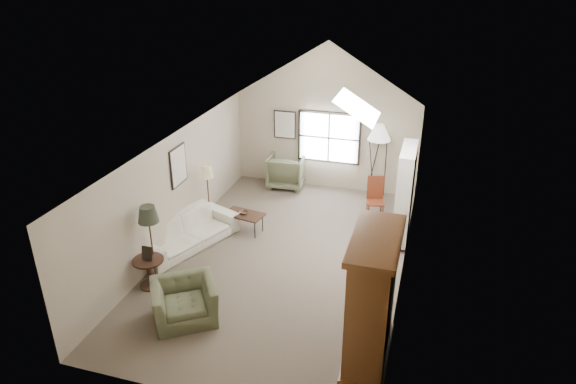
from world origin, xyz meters
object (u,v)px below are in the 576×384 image
(armchair_far, at_px, (287,171))
(side_table, at_px, (150,273))
(coffee_table, at_px, (244,222))
(sofa, at_px, (187,232))
(side_chair, at_px, (376,199))
(armoire, at_px, (372,299))
(armchair_near, at_px, (184,301))

(armchair_far, xyz_separation_m, side_table, (-1.18, -5.39, -0.16))
(armchair_far, distance_m, coffee_table, 2.82)
(sofa, xyz_separation_m, side_chair, (3.83, 2.54, 0.17))
(sofa, bearing_deg, side_chair, -34.54)
(armoire, bearing_deg, sofa, 152.18)
(sofa, distance_m, armchair_far, 3.97)
(armchair_near, relative_size, armchair_far, 1.09)
(armchair_far, relative_size, side_table, 1.68)
(armchair_near, distance_m, armchair_far, 6.09)
(armchair_near, xyz_separation_m, coffee_table, (-0.13, 3.29, -0.13))
(armoire, xyz_separation_m, armchair_near, (-3.27, 0.01, -0.74))
(sofa, relative_size, armchair_near, 2.18)
(coffee_table, xyz_separation_m, side_chair, (2.84, 1.55, 0.29))
(armchair_near, height_order, side_table, armchair_near)
(side_table, relative_size, side_chair, 0.57)
(coffee_table, relative_size, side_table, 1.50)
(coffee_table, bearing_deg, armoire, -44.18)
(armchair_near, xyz_separation_m, side_chair, (2.72, 4.84, 0.17))
(sofa, xyz_separation_m, coffee_table, (0.98, 0.99, -0.12))
(armchair_near, height_order, side_chair, side_chair)
(coffee_table, bearing_deg, side_table, -110.83)
(armoire, xyz_separation_m, sofa, (-4.38, 2.31, -0.75))
(armchair_near, xyz_separation_m, side_table, (-1.11, 0.70, -0.06))
(sofa, relative_size, armchair_far, 2.38)
(armoire, relative_size, side_table, 3.64)
(armoire, distance_m, side_table, 4.51)
(sofa, distance_m, armchair_near, 2.56)
(armoire, bearing_deg, armchair_near, 179.82)
(armchair_far, distance_m, side_chair, 2.93)
(sofa, height_order, armchair_far, armchair_far)
(sofa, relative_size, coffee_table, 2.66)
(armoire, distance_m, armchair_near, 3.35)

